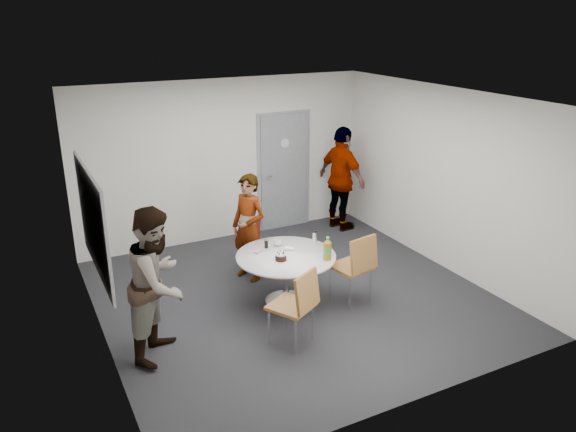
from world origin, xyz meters
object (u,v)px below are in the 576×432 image
door (284,172)px  chair_near_left (298,301)px  table (288,261)px  chair_near_right (357,262)px  whiteboard (93,222)px  person_left (158,283)px  person_right (342,179)px  chair_far (254,240)px  person_main (249,228)px

door → chair_near_left: door is taller
table → chair_near_right: table is taller
whiteboard → person_left: bearing=-53.4°
door → person_left: bearing=-135.8°
table → chair_near_right: (0.78, -0.45, 0.01)m
chair_near_right → person_left: bearing=167.8°
person_right → chair_far: bearing=102.8°
chair_near_right → person_main: 1.67m
person_right → person_main: bearing=105.6°
chair_far → person_left: size_ratio=0.46×
whiteboard → chair_near_left: (1.95, -1.27, -0.87)m
whiteboard → chair_far: (2.33, 0.83, -0.96)m
chair_far → person_main: bearing=39.9°
door → table: 2.88m
door → chair_far: bearing=-130.3°
table → chair_near_right: 0.90m
chair_near_left → person_left: 1.58m
person_left → door: bearing=-8.2°
door → chair_near_left: size_ratio=2.23×
table → person_main: (-0.17, 0.91, 0.19)m
door → table: door is taller
person_main → whiteboard: bearing=-98.2°
door → whiteboard: (-3.56, -2.28, 0.42)m
door → chair_near_left: bearing=-114.3°
door → chair_far: door is taller
door → person_main: door is taller
door → chair_near_right: bearing=-98.6°
whiteboard → table: 2.50m
chair_near_left → person_main: (0.21, 1.90, 0.20)m
table → person_left: size_ratio=0.75×
chair_near_left → chair_near_right: (1.15, 0.53, 0.02)m
person_left → chair_near_left: bearing=-74.5°
table → person_left: (-1.82, -0.40, 0.29)m
chair_near_left → door: bearing=36.1°
whiteboard → chair_near_right: whiteboard is taller
whiteboard → chair_far: whiteboard is taller
door → table: bearing=-115.6°
whiteboard → person_right: whiteboard is taller
chair_near_right → chair_far: size_ratio=1.20×
table → chair_far: bearing=90.1°
chair_far → table: bearing=79.1°
table → person_main: person_main is taller
chair_near_left → chair_near_right: chair_near_right is taller
table → chair_near_right: bearing=-30.4°
chair_near_left → person_main: size_ratio=0.61×
table → chair_near_left: bearing=-110.9°
whiteboard → chair_near_right: bearing=-13.4°
chair_far → person_right: bearing=-168.0°
whiteboard → person_left: size_ratio=1.08×
door → person_main: bearing=-130.1°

